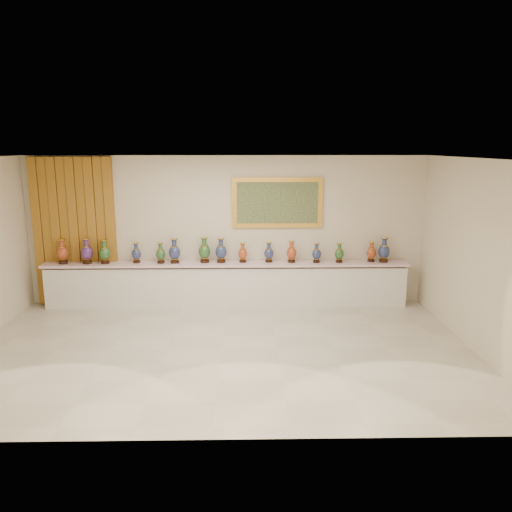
{
  "coord_description": "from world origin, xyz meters",
  "views": [
    {
      "loc": [
        0.41,
        -7.46,
        3.19
      ],
      "look_at": [
        0.58,
        1.7,
        1.15
      ],
      "focal_mm": 35.0,
      "sensor_mm": 36.0,
      "label": 1
    }
  ],
  "objects": [
    {
      "name": "counter",
      "position": [
        0.0,
        2.27,
        0.44
      ],
      "size": [
        7.28,
        0.48,
        0.9
      ],
      "color": "white",
      "rests_on": "ground"
    },
    {
      "name": "vase_10",
      "position": [
        1.3,
        2.25,
        1.09
      ],
      "size": [
        0.26,
        0.26,
        0.43
      ],
      "rotation": [
        0.0,
        0.0,
        0.35
      ],
      "color": "black",
      "rests_on": "counter"
    },
    {
      "name": "vase_9",
      "position": [
        0.85,
        2.28,
        1.08
      ],
      "size": [
        0.23,
        0.23,
        0.41
      ],
      "rotation": [
        0.0,
        0.0,
        -0.24
      ],
      "color": "black",
      "rests_on": "counter"
    },
    {
      "name": "vase_7",
      "position": [
        -0.11,
        2.27,
        1.12
      ],
      "size": [
        0.3,
        0.3,
        0.49
      ],
      "rotation": [
        0.0,
        0.0,
        0.39
      ],
      "color": "black",
      "rests_on": "counter"
    },
    {
      "name": "vase_3",
      "position": [
        -1.79,
        2.28,
        1.08
      ],
      "size": [
        0.24,
        0.24,
        0.4
      ],
      "rotation": [
        0.0,
        0.0,
        -0.32
      ],
      "color": "black",
      "rests_on": "counter"
    },
    {
      "name": "ground",
      "position": [
        0.0,
        0.0,
        0.0
      ],
      "size": [
        8.0,
        8.0,
        0.0
      ],
      "primitive_type": "plane",
      "color": "beige",
      "rests_on": "ground"
    },
    {
      "name": "vase_5",
      "position": [
        -1.02,
        2.22,
        1.12
      ],
      "size": [
        0.25,
        0.25,
        0.5
      ],
      "rotation": [
        0.0,
        0.0,
        -0.1
      ],
      "color": "black",
      "rests_on": "counter"
    },
    {
      "name": "vase_4",
      "position": [
        -1.3,
        2.22,
        1.08
      ],
      "size": [
        0.23,
        0.23,
        0.41
      ],
      "rotation": [
        0.0,
        0.0,
        0.21
      ],
      "color": "black",
      "rests_on": "counter"
    },
    {
      "name": "vase_2",
      "position": [
        -2.4,
        2.22,
        1.11
      ],
      "size": [
        0.29,
        0.29,
        0.48
      ],
      "rotation": [
        0.0,
        0.0,
        -0.41
      ],
      "color": "black",
      "rests_on": "counter"
    },
    {
      "name": "vase_6",
      "position": [
        -0.44,
        2.28,
        1.13
      ],
      "size": [
        0.31,
        0.31,
        0.51
      ],
      "rotation": [
        0.0,
        0.0,
        -0.38
      ],
      "color": "black",
      "rests_on": "counter"
    },
    {
      "name": "vase_8",
      "position": [
        0.33,
        2.27,
        1.08
      ],
      "size": [
        0.24,
        0.24,
        0.39
      ],
      "rotation": [
        0.0,
        0.0,
        0.38
      ],
      "color": "black",
      "rests_on": "counter"
    },
    {
      "name": "vase_1",
      "position": [
        -2.75,
        2.23,
        1.13
      ],
      "size": [
        0.26,
        0.26,
        0.51
      ],
      "rotation": [
        0.0,
        0.0,
        -0.1
      ],
      "color": "black",
      "rests_on": "counter"
    },
    {
      "name": "label_card",
      "position": [
        -1.01,
        2.13,
        0.9
      ],
      "size": [
        0.1,
        0.06,
        0.0
      ],
      "primitive_type": "cube",
      "color": "white",
      "rests_on": "counter"
    },
    {
      "name": "vase_11",
      "position": [
        1.8,
        2.23,
        1.08
      ],
      "size": [
        0.21,
        0.21,
        0.39
      ],
      "rotation": [
        0.0,
        0.0,
        0.19
      ],
      "color": "black",
      "rests_on": "counter"
    },
    {
      "name": "vase_13",
      "position": [
        2.91,
        2.28,
        1.08
      ],
      "size": [
        0.23,
        0.23,
        0.41
      ],
      "rotation": [
        0.0,
        0.0,
        0.28
      ],
      "color": "black",
      "rests_on": "counter"
    },
    {
      "name": "vase_12",
      "position": [
        2.26,
        2.23,
        1.07
      ],
      "size": [
        0.21,
        0.21,
        0.39
      ],
      "rotation": [
        0.0,
        0.0,
        -0.16
      ],
      "color": "black",
      "rests_on": "counter"
    },
    {
      "name": "room",
      "position": [
        -2.38,
        2.44,
        1.59
      ],
      "size": [
        8.0,
        8.0,
        8.0
      ],
      "color": "beige",
      "rests_on": "ground"
    },
    {
      "name": "vase_0",
      "position": [
        -3.23,
        2.23,
        1.12
      ],
      "size": [
        0.26,
        0.26,
        0.49
      ],
      "rotation": [
        0.0,
        0.0,
        0.14
      ],
      "color": "black",
      "rests_on": "counter"
    },
    {
      "name": "vase_14",
      "position": [
        3.16,
        2.24,
        1.12
      ],
      "size": [
        0.31,
        0.31,
        0.5
      ],
      "rotation": [
        0.0,
        0.0,
        0.43
      ],
      "color": "black",
      "rests_on": "counter"
    }
  ]
}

